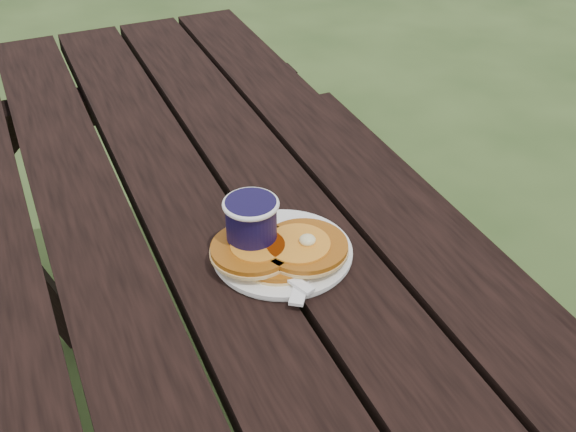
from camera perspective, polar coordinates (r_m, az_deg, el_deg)
name	(u,v)px	position (r m, az deg, el deg)	size (l,w,h in m)	color
picnic_table	(213,395)	(1.38, -5.92, -13.91)	(1.36, 1.80, 0.75)	black
plate	(282,253)	(1.06, -0.45, -2.96)	(0.20, 0.20, 0.01)	white
pancake_stack	(280,250)	(1.03, -0.62, -2.69)	(0.19, 0.15, 0.04)	#AE5D13
knife	(308,263)	(1.03, 1.58, -3.71)	(0.02, 0.18, 0.01)	white
fork	(283,273)	(1.00, -0.40, -4.54)	(0.03, 0.16, 0.01)	white
coffee_cup	(251,225)	(1.03, -2.90, -0.75)	(0.08, 0.08, 0.10)	black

